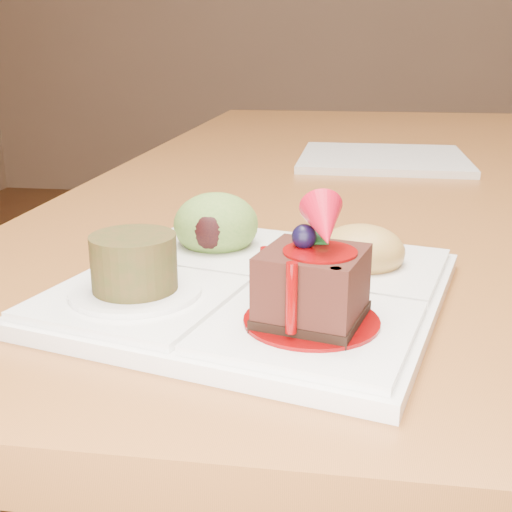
# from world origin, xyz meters

# --- Properties ---
(dining_table) EXTENTS (1.00, 1.80, 0.75)m
(dining_table) POSITION_xyz_m (0.00, 0.00, 0.68)
(dining_table) COLOR brown
(dining_table) RESTS_ON ground
(sampler_plate) EXTENTS (0.33, 0.33, 0.11)m
(sampler_plate) POSITION_xyz_m (-0.19, -0.68, 0.77)
(sampler_plate) COLOR white
(sampler_plate) RESTS_ON dining_table
(second_plate) EXTENTS (0.28, 0.28, 0.01)m
(second_plate) POSITION_xyz_m (-0.06, -0.03, 0.76)
(second_plate) COLOR white
(second_plate) RESTS_ON dining_table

